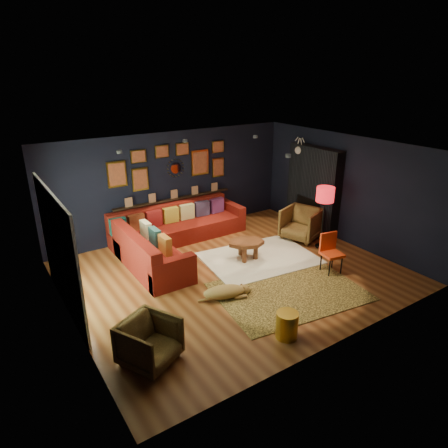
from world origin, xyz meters
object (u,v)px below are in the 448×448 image
pouf (154,259)px  dog (224,290)px  armchair_right (301,222)px  sectional (169,237)px  coffee_table (246,244)px  floor_lamp (325,197)px  armchair_left (149,340)px  gold_stool (287,325)px  orange_chair (330,249)px

pouf → dog: 1.94m
armchair_right → sectional: bearing=-131.9°
coffee_table → pouf: size_ratio=1.85×
pouf → dog: pouf is taller
sectional → coffee_table: size_ratio=3.42×
pouf → dog: size_ratio=0.50×
pouf → floor_lamp: floor_lamp is taller
coffee_table → armchair_left: 3.70m
armchair_right → floor_lamp: bearing=-15.9°
coffee_table → gold_stool: 2.83m
armchair_right → pouf: bearing=-118.6°
floor_lamp → coffee_table: bearing=166.7°
armchair_left → orange_chair: orange_chair is taller
armchair_right → coffee_table: bearing=-104.1°
pouf → gold_stool: gold_stool is taller
gold_stool → floor_lamp: floor_lamp is taller
armchair_right → gold_stool: size_ratio=1.97×
coffee_table → armchair_right: armchair_right is taller
sectional → armchair_left: bearing=-120.0°
gold_stool → dog: (-0.20, 1.50, -0.04)m
gold_stool → floor_lamp: bearing=35.6°
dog → gold_stool: bearing=-64.3°
pouf → armchair_right: size_ratio=0.62×
armchair_right → gold_stool: 4.07m
sectional → coffee_table: sectional is taller
floor_lamp → gold_stool: bearing=-144.4°
armchair_left → floor_lamp: 5.34m
armchair_right → gold_stool: (-2.95, -2.80, -0.21)m
armchair_left → armchair_right: 5.44m
coffee_table → floor_lamp: size_ratio=0.67×
floor_lamp → dog: size_ratio=1.39×
orange_chair → gold_stool: bearing=-141.3°
pouf → floor_lamp: bearing=-17.4°
sectional → armchair_left: 3.87m
orange_chair → floor_lamp: (0.75, 0.95, 0.75)m
gold_stool → orange_chair: (2.25, 1.20, 0.27)m
sectional → gold_stool: 4.01m
coffee_table → armchair_left: bearing=-148.4°
coffee_table → dog: (-1.31, -1.10, -0.18)m
coffee_table → armchair_right: (1.84, 0.20, 0.07)m
armchair_left → gold_stool: bearing=-44.8°
coffee_table → armchair_left: size_ratio=1.32×
floor_lamp → dog: 3.44m
armchair_left → dog: size_ratio=0.70×
sectional → pouf: 0.96m
coffee_table → gold_stool: size_ratio=2.24×
coffee_table → armchair_left: (-3.16, -1.94, 0.01)m
sectional → orange_chair: (2.36, -2.81, 0.17)m
sectional → orange_chair: bearing=-50.0°
orange_chair → floor_lamp: floor_lamp is taller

